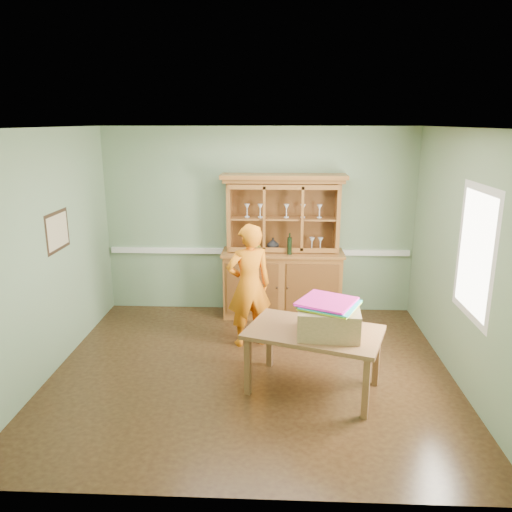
{
  "coord_description": "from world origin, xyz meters",
  "views": [
    {
      "loc": [
        0.28,
        -5.15,
        2.76
      ],
      "look_at": [
        0.03,
        0.4,
        1.26
      ],
      "focal_mm": 35.0,
      "sensor_mm": 36.0,
      "label": 1
    }
  ],
  "objects_px": {
    "china_hutch": "(282,267)",
    "dining_table": "(314,337)",
    "cardboard_box": "(328,322)",
    "person": "(249,286)"
  },
  "relations": [
    {
      "from": "cardboard_box",
      "to": "person",
      "type": "distance_m",
      "value": 1.48
    },
    {
      "from": "cardboard_box",
      "to": "person",
      "type": "xyz_separation_m",
      "value": [
        -0.87,
        1.2,
        -0.03
      ]
    },
    {
      "from": "china_hutch",
      "to": "cardboard_box",
      "type": "height_order",
      "value": "china_hutch"
    },
    {
      "from": "cardboard_box",
      "to": "china_hutch",
      "type": "bearing_deg",
      "value": 101.31
    },
    {
      "from": "china_hutch",
      "to": "dining_table",
      "type": "distance_m",
      "value": 2.16
    },
    {
      "from": "dining_table",
      "to": "cardboard_box",
      "type": "xyz_separation_m",
      "value": [
        0.13,
        -0.1,
        0.22
      ]
    },
    {
      "from": "cardboard_box",
      "to": "dining_table",
      "type": "bearing_deg",
      "value": 141.94
    },
    {
      "from": "dining_table",
      "to": "china_hutch",
      "type": "bearing_deg",
      "value": 117.31
    },
    {
      "from": "dining_table",
      "to": "person",
      "type": "bearing_deg",
      "value": 142.85
    },
    {
      "from": "china_hutch",
      "to": "cardboard_box",
      "type": "bearing_deg",
      "value": -78.69
    }
  ]
}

